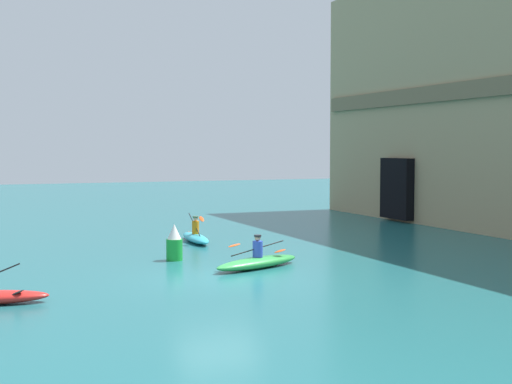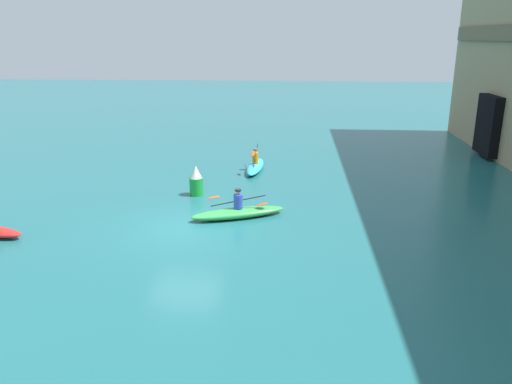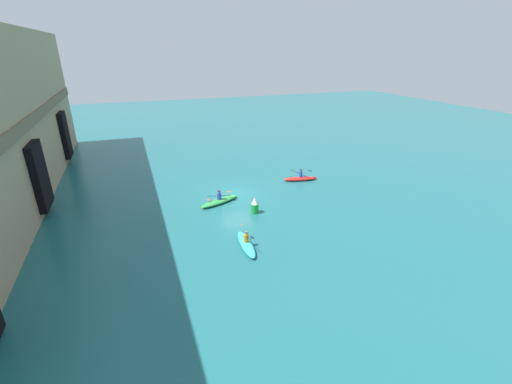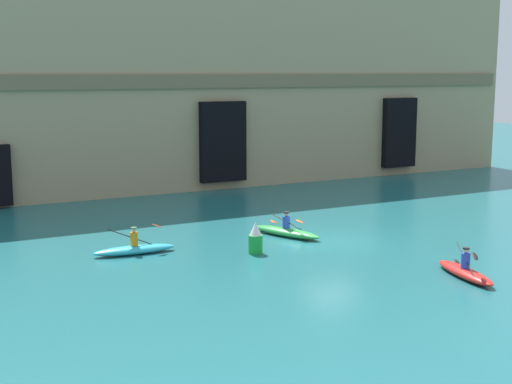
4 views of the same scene
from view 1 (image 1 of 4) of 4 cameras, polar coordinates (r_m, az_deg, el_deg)
ground_plane at (r=21.40m, az=-3.01°, el=-6.90°), size 120.00×120.00×0.00m
kayak_green at (r=23.09m, az=0.13°, el=-5.58°), size 2.05×3.53×1.08m
kayak_cyan at (r=29.47m, az=-4.86°, el=-3.62°), size 3.30×0.92×1.16m
marker_buoy at (r=24.78m, az=-6.55°, el=-4.12°), size 0.56×0.56×1.26m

